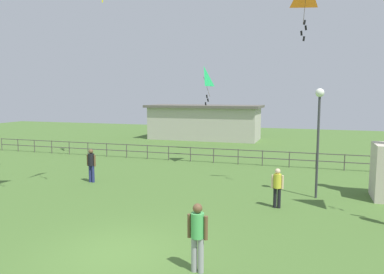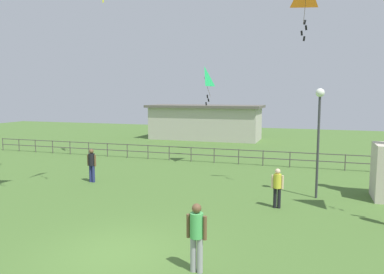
{
  "view_description": "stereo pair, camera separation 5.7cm",
  "coord_description": "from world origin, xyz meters",
  "px_view_note": "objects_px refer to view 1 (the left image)",
  "views": [
    {
      "loc": [
        4.96,
        -8.58,
        4.35
      ],
      "look_at": [
        0.47,
        5.19,
        2.68
      ],
      "focal_mm": 34.72,
      "sensor_mm": 36.0,
      "label": 1
    },
    {
      "loc": [
        5.02,
        -8.56,
        4.35
      ],
      "look_at": [
        0.47,
        5.19,
        2.68
      ],
      "focal_mm": 34.72,
      "sensor_mm": 36.0,
      "label": 2
    }
  ],
  "objects_px": {
    "person_0": "(91,163)",
    "person_2": "(277,185)",
    "kite_1": "(204,77)",
    "lamppost": "(319,119)",
    "person_1": "(198,233)"
  },
  "relations": [
    {
      "from": "person_0",
      "to": "person_1",
      "type": "xyz_separation_m",
      "value": [
        7.78,
        -7.32,
        0.04
      ]
    },
    {
      "from": "person_0",
      "to": "person_1",
      "type": "height_order",
      "value": "person_1"
    },
    {
      "from": "lamppost",
      "to": "person_2",
      "type": "xyz_separation_m",
      "value": [
        -1.44,
        -1.94,
        -2.44
      ]
    },
    {
      "from": "lamppost",
      "to": "person_0",
      "type": "bearing_deg",
      "value": -177.17
    },
    {
      "from": "lamppost",
      "to": "person_0",
      "type": "distance_m",
      "value": 10.86
    },
    {
      "from": "person_0",
      "to": "kite_1",
      "type": "distance_m",
      "value": 8.41
    },
    {
      "from": "lamppost",
      "to": "person_1",
      "type": "bearing_deg",
      "value": -109.68
    },
    {
      "from": "person_0",
      "to": "person_2",
      "type": "height_order",
      "value": "person_0"
    },
    {
      "from": "lamppost",
      "to": "kite_1",
      "type": "bearing_deg",
      "value": 140.44
    },
    {
      "from": "person_2",
      "to": "person_1",
      "type": "bearing_deg",
      "value": -103.05
    },
    {
      "from": "kite_1",
      "to": "lamppost",
      "type": "bearing_deg",
      "value": -39.56
    },
    {
      "from": "lamppost",
      "to": "person_0",
      "type": "height_order",
      "value": "lamppost"
    },
    {
      "from": "person_1",
      "to": "kite_1",
      "type": "relative_size",
      "value": 0.75
    },
    {
      "from": "lamppost",
      "to": "person_1",
      "type": "height_order",
      "value": "lamppost"
    },
    {
      "from": "person_2",
      "to": "kite_1",
      "type": "xyz_separation_m",
      "value": [
        -5.09,
        7.33,
        4.46
      ]
    }
  ]
}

